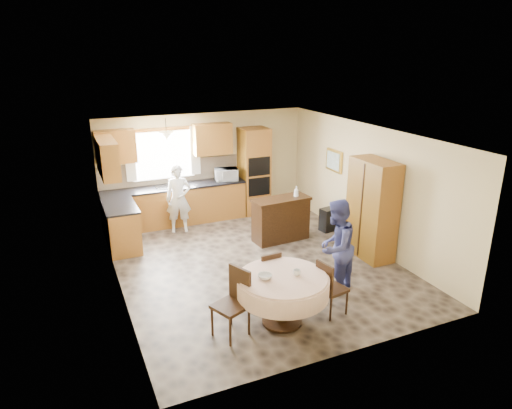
{
  "coord_description": "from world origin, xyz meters",
  "views": [
    {
      "loc": [
        -3.17,
        -7.26,
        3.91
      ],
      "look_at": [
        0.15,
        0.3,
        1.08
      ],
      "focal_mm": 32.0,
      "sensor_mm": 36.0,
      "label": 1
    }
  ],
  "objects_px": {
    "chair_back": "(268,274)",
    "person_sink": "(179,199)",
    "cupboard": "(372,209)",
    "person_dining": "(336,247)",
    "chair_right": "(329,286)",
    "chair_left": "(234,299)",
    "oven_tower": "(254,171)",
    "sideboard": "(281,221)",
    "dining_table": "(283,287)"
  },
  "relations": [
    {
      "from": "chair_back",
      "to": "person_sink",
      "type": "distance_m",
      "value": 3.56
    },
    {
      "from": "cupboard",
      "to": "person_dining",
      "type": "height_order",
      "value": "cupboard"
    },
    {
      "from": "chair_right",
      "to": "person_sink",
      "type": "height_order",
      "value": "person_sink"
    },
    {
      "from": "cupboard",
      "to": "chair_left",
      "type": "relative_size",
      "value": 1.94
    },
    {
      "from": "cupboard",
      "to": "chair_right",
      "type": "xyz_separation_m",
      "value": [
        -1.9,
        -1.5,
        -0.48
      ]
    },
    {
      "from": "oven_tower",
      "to": "sideboard",
      "type": "relative_size",
      "value": 1.72
    },
    {
      "from": "sideboard",
      "to": "chair_right",
      "type": "bearing_deg",
      "value": -106.77
    },
    {
      "from": "chair_back",
      "to": "person_sink",
      "type": "xyz_separation_m",
      "value": [
        -0.55,
        3.5,
        0.29
      ]
    },
    {
      "from": "chair_right",
      "to": "sideboard",
      "type": "bearing_deg",
      "value": -22.51
    },
    {
      "from": "chair_back",
      "to": "person_dining",
      "type": "height_order",
      "value": "person_dining"
    },
    {
      "from": "chair_left",
      "to": "oven_tower",
      "type": "bearing_deg",
      "value": 130.21
    },
    {
      "from": "oven_tower",
      "to": "chair_left",
      "type": "bearing_deg",
      "value": -116.59
    },
    {
      "from": "sideboard",
      "to": "chair_left",
      "type": "distance_m",
      "value": 3.5
    },
    {
      "from": "chair_left",
      "to": "person_sink",
      "type": "relative_size",
      "value": 0.65
    },
    {
      "from": "chair_back",
      "to": "person_dining",
      "type": "relative_size",
      "value": 0.53
    },
    {
      "from": "cupboard",
      "to": "chair_left",
      "type": "distance_m",
      "value": 3.68
    },
    {
      "from": "chair_left",
      "to": "person_sink",
      "type": "xyz_separation_m",
      "value": [
        0.28,
        4.13,
        0.21
      ]
    },
    {
      "from": "cupboard",
      "to": "chair_back",
      "type": "xyz_separation_m",
      "value": [
        -2.56,
        -0.75,
        -0.5
      ]
    },
    {
      "from": "sideboard",
      "to": "person_sink",
      "type": "bearing_deg",
      "value": 139.48
    },
    {
      "from": "person_dining",
      "to": "person_sink",
      "type": "bearing_deg",
      "value": -97.16
    },
    {
      "from": "sideboard",
      "to": "chair_left",
      "type": "xyz_separation_m",
      "value": [
        -2.13,
        -2.78,
        0.11
      ]
    },
    {
      "from": "chair_left",
      "to": "person_dining",
      "type": "xyz_separation_m",
      "value": [
        1.97,
        0.45,
        0.26
      ]
    },
    {
      "from": "chair_back",
      "to": "chair_right",
      "type": "bearing_deg",
      "value": 127.62
    },
    {
      "from": "dining_table",
      "to": "chair_left",
      "type": "bearing_deg",
      "value": 176.26
    },
    {
      "from": "cupboard",
      "to": "person_dining",
      "type": "distance_m",
      "value": 1.7
    },
    {
      "from": "dining_table",
      "to": "sideboard",
      "type": "bearing_deg",
      "value": 63.77
    },
    {
      "from": "chair_back",
      "to": "cupboard",
      "type": "bearing_deg",
      "value": -167.27
    },
    {
      "from": "oven_tower",
      "to": "cupboard",
      "type": "height_order",
      "value": "oven_tower"
    },
    {
      "from": "oven_tower",
      "to": "sideboard",
      "type": "height_order",
      "value": "oven_tower"
    },
    {
      "from": "dining_table",
      "to": "chair_back",
      "type": "xyz_separation_m",
      "value": [
        0.09,
        0.68,
        -0.13
      ]
    },
    {
      "from": "cupboard",
      "to": "dining_table",
      "type": "height_order",
      "value": "cupboard"
    },
    {
      "from": "cupboard",
      "to": "chair_left",
      "type": "xyz_separation_m",
      "value": [
        -3.39,
        -1.37,
        -0.42
      ]
    },
    {
      "from": "dining_table",
      "to": "person_dining",
      "type": "height_order",
      "value": "person_dining"
    },
    {
      "from": "dining_table",
      "to": "chair_left",
      "type": "height_order",
      "value": "chair_left"
    },
    {
      "from": "chair_back",
      "to": "person_sink",
      "type": "height_order",
      "value": "person_sink"
    },
    {
      "from": "sideboard",
      "to": "dining_table",
      "type": "relative_size",
      "value": 0.91
    },
    {
      "from": "chair_right",
      "to": "person_sink",
      "type": "bearing_deg",
      "value": 5.81
    },
    {
      "from": "chair_right",
      "to": "person_sink",
      "type": "distance_m",
      "value": 4.44
    },
    {
      "from": "sideboard",
      "to": "person_sink",
      "type": "distance_m",
      "value": 2.32
    },
    {
      "from": "dining_table",
      "to": "chair_right",
      "type": "bearing_deg",
      "value": -6.13
    },
    {
      "from": "cupboard",
      "to": "chair_left",
      "type": "bearing_deg",
      "value": -157.94
    },
    {
      "from": "oven_tower",
      "to": "dining_table",
      "type": "distance_m",
      "value": 4.96
    },
    {
      "from": "cupboard",
      "to": "chair_right",
      "type": "distance_m",
      "value": 2.47
    },
    {
      "from": "chair_back",
      "to": "dining_table",
      "type": "bearing_deg",
      "value": 79.07
    },
    {
      "from": "chair_left",
      "to": "chair_back",
      "type": "relative_size",
      "value": 1.16
    },
    {
      "from": "chair_back",
      "to": "chair_right",
      "type": "relative_size",
      "value": 0.96
    },
    {
      "from": "chair_right",
      "to": "dining_table",
      "type": "bearing_deg",
      "value": 73.82
    },
    {
      "from": "cupboard",
      "to": "chair_right",
      "type": "height_order",
      "value": "cupboard"
    },
    {
      "from": "chair_left",
      "to": "chair_right",
      "type": "bearing_deg",
      "value": 61.86
    },
    {
      "from": "chair_back",
      "to": "person_dining",
      "type": "bearing_deg",
      "value": 167.56
    }
  ]
}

